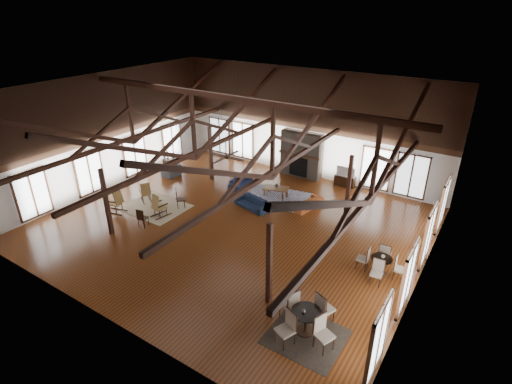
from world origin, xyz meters
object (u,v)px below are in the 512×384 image
Objects in this scene: sofa_navy_left at (241,182)px; cafe_table_far at (381,263)px; sofa_navy_front at (252,203)px; tv_console at (345,181)px; sofa_orange at (308,203)px; cafe_table_near at (306,318)px; coffee_table at (276,189)px; armchair at (170,171)px.

cafe_table_far reaches higher than sofa_navy_left.
tv_console reaches higher than sofa_navy_front.
cafe_table_near is at bearing 38.20° from sofa_orange.
coffee_table is 9.37m from cafe_table_near.
sofa_orange is 0.82× the size of cafe_table_near.
armchair is at bearing 171.39° from coffee_table.
sofa_orange is at bearing 46.18° from sofa_navy_front.
sofa_orange is at bearing -99.30° from tv_console.
cafe_table_near is 11.23m from tv_console.
armchair is at bearing -72.40° from sofa_orange.
sofa_navy_left is 4.20m from sofa_orange.
cafe_table_far is at bearing -1.77° from sofa_navy_front.
sofa_navy_front is at bearing 165.62° from cafe_table_far.
sofa_navy_front reaches higher than sofa_orange.
sofa_navy_left is 1.53× the size of tv_console.
sofa_navy_left is at bearing -81.74° from sofa_orange.
tv_console is at bearing 35.23° from coffee_table.
coffee_table is (2.26, -0.11, 0.20)m from sofa_navy_left.
coffee_table is at bearing 152.03° from cafe_table_far.
coffee_table reaches higher than sofa_navy_left.
armchair reaches higher than sofa_navy_left.
sofa_navy_front reaches higher than coffee_table.
cafe_table_far is (4.59, -3.26, 0.21)m from sofa_orange.
sofa_navy_front is 0.86× the size of cafe_table_near.
sofa_navy_front is 1.66× the size of tv_console.
sofa_navy_left is 5.69m from tv_console.
sofa_orange is (4.19, -0.31, 0.01)m from sofa_navy_left.
tv_console is at bearing -61.32° from sofa_navy_left.
coffee_table is 0.80× the size of cafe_table_far.
cafe_table_far reaches higher than coffee_table.
cafe_table_near is 1.18× the size of cafe_table_far.
cafe_table_far is (8.78, -3.57, 0.22)m from sofa_navy_left.
cafe_table_near is 4.26m from cafe_table_far.
sofa_orange is 8.20m from cafe_table_near.
cafe_table_near is (3.55, -7.39, 0.30)m from sofa_orange.
tv_console is (2.83, 4.93, 0.01)m from sofa_navy_front.
sofa_navy_left is at bearing -73.61° from armchair.
sofa_navy_left is (-1.93, 1.81, -0.02)m from sofa_navy_front.
cafe_table_far is (6.53, -3.47, 0.02)m from coffee_table.
tv_console is (-2.99, 10.82, -0.28)m from cafe_table_near.
cafe_table_far reaches higher than armchair.
cafe_table_near reaches higher than armchair.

